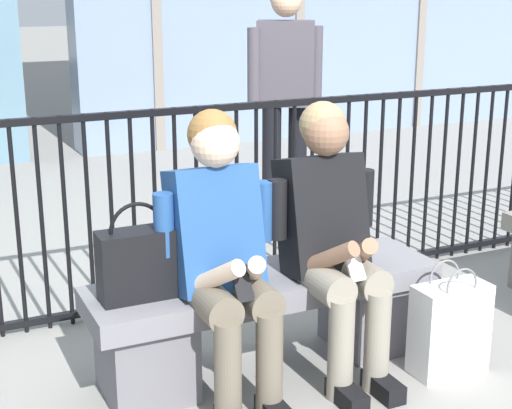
% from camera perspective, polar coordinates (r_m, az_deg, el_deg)
% --- Properties ---
extents(ground_plane, '(60.00, 60.00, 0.00)m').
position_cam_1_polar(ground_plane, '(3.62, 0.69, -11.88)').
color(ground_plane, gray).
extents(stone_bench, '(1.60, 0.44, 0.45)m').
position_cam_1_polar(stone_bench, '(3.50, 0.70, -7.96)').
color(stone_bench, slate).
rests_on(stone_bench, ground).
extents(seated_person_with_phone, '(0.52, 0.66, 1.21)m').
position_cam_1_polar(seated_person_with_phone, '(3.16, -2.45, -3.32)').
color(seated_person_with_phone, '#6B6051').
rests_on(seated_person_with_phone, ground).
extents(seated_person_companion, '(0.52, 0.66, 1.21)m').
position_cam_1_polar(seated_person_companion, '(3.38, 5.59, -2.09)').
color(seated_person_companion, gray).
rests_on(seated_person_companion, ground).
extents(handbag_on_bench, '(0.32, 0.14, 0.41)m').
position_cam_1_polar(handbag_on_bench, '(3.18, -8.69, -4.25)').
color(handbag_on_bench, black).
rests_on(handbag_on_bench, stone_bench).
extents(shopping_bag, '(0.34, 0.17, 0.52)m').
position_cam_1_polar(shopping_bag, '(3.60, 14.10, -8.82)').
color(shopping_bag, white).
rests_on(shopping_bag, ground).
extents(bystander_at_railing, '(0.55, 0.38, 1.71)m').
position_cam_1_polar(bystander_at_railing, '(5.26, 2.17, 8.43)').
color(bystander_at_railing, black).
rests_on(bystander_at_railing, ground).
extents(plaza_railing, '(8.17, 0.04, 1.09)m').
position_cam_1_polar(plaza_railing, '(4.14, -4.37, -0.10)').
color(plaza_railing, black).
rests_on(plaza_railing, ground).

